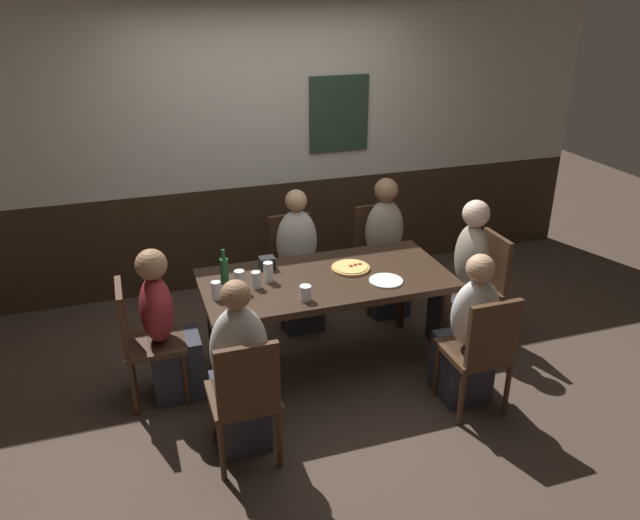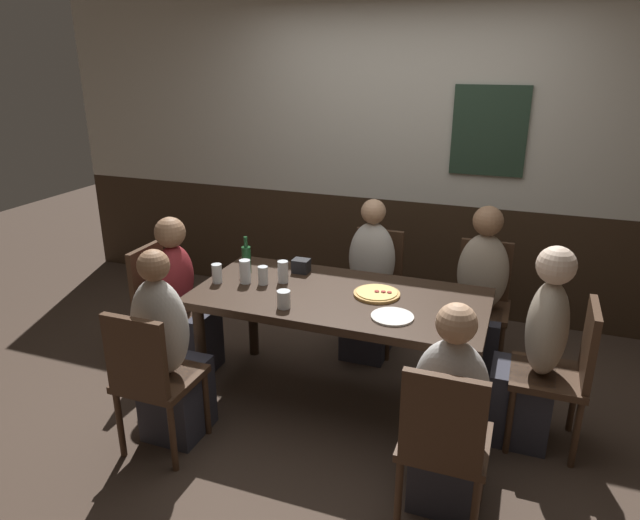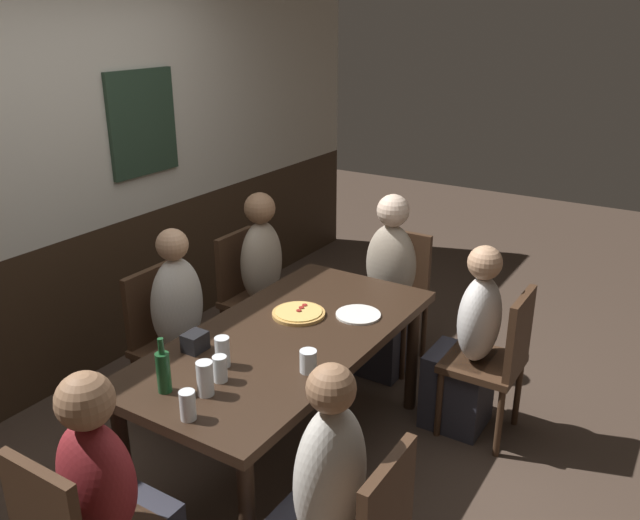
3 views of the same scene
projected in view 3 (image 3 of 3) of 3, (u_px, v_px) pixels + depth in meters
The scene contains 21 objects.
ground_plane at pixel (288, 457), 3.51m from camera, with size 12.00×12.00×0.00m, color #423328.
wall_back at pixel (56, 181), 3.87m from camera, with size 6.40×0.13×2.60m.
dining_table at pixel (286, 348), 3.28m from camera, with size 1.77×0.87×0.74m.
chair_right_far at pixel (249, 290), 4.37m from camera, with size 0.40×0.40×0.88m.
chair_right_near at pixel (497, 356), 3.53m from camera, with size 0.40×0.40×0.88m.
chair_head_east at pixel (397, 290), 4.36m from camera, with size 0.40×0.40×0.88m.
chair_mid_far at pixel (166, 336), 3.76m from camera, with size 0.40×0.40×0.88m.
person_right_far at pixel (268, 294), 4.29m from camera, with size 0.34×0.37×1.18m.
person_right_near at pixel (468, 354), 3.62m from camera, with size 0.34×0.37×1.11m.
person_head_east at pixel (387, 298), 4.23m from camera, with size 0.37×0.34×1.19m.
person_mid_far at pixel (187, 344), 3.68m from camera, with size 0.34×0.37×1.16m.
person_head_west at pixel (114, 517), 2.45m from camera, with size 0.37×0.34×1.11m.
pizza at pixel (299, 313), 3.45m from camera, with size 0.28×0.28×0.03m.
beer_glass_tall at pixel (223, 353), 2.94m from camera, with size 0.07×0.07×0.14m.
highball_clear at pixel (308, 363), 2.90m from camera, with size 0.08×0.08×0.10m.
pint_glass_amber at pixel (188, 406), 2.56m from camera, with size 0.06×0.06×0.12m.
pint_glass_pale at pixel (220, 370), 2.82m from camera, with size 0.06×0.06×0.12m.
pint_glass_stout at pixel (205, 380), 2.72m from camera, with size 0.07×0.07×0.15m.
beer_bottle_green at pixel (163, 371), 2.73m from camera, with size 0.06×0.06×0.25m.
plate_white_large at pixel (358, 315), 3.44m from camera, with size 0.24×0.24×0.01m, color white.
condiment_caddy at pixel (195, 342), 3.08m from camera, with size 0.11×0.09×0.09m, color black.
Camera 3 is at (-2.37, -1.68, 2.25)m, focal length 36.63 mm.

